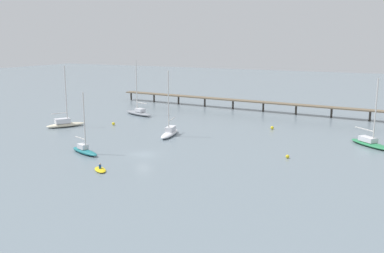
{
  "coord_description": "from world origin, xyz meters",
  "views": [
    {
      "loc": [
        37.84,
        -57.04,
        18.5
      ],
      "look_at": [
        0.0,
        17.59,
        1.5
      ],
      "focal_mm": 40.37,
      "sensor_mm": 36.0,
      "label": 1
    }
  ],
  "objects": [
    {
      "name": "sailboat_gray",
      "position": [
        -21.6,
        30.91,
        0.78
      ],
      "size": [
        9.73,
        5.41,
        13.51
      ],
      "color": "gray",
      "rests_on": "ground_plane"
    },
    {
      "name": "dinghy_yellow",
      "position": [
        -0.64,
        -10.21,
        0.2
      ],
      "size": [
        3.36,
        3.05,
        1.14
      ],
      "color": "yellow",
      "rests_on": "ground_plane"
    },
    {
      "name": "ground_plane",
      "position": [
        0.0,
        0.0,
        0.0
      ],
      "size": [
        400.0,
        400.0,
        0.0
      ],
      "primitive_type": "plane",
      "color": "slate"
    },
    {
      "name": "sailboat_green",
      "position": [
        32.49,
        22.87,
        0.71
      ],
      "size": [
        8.46,
        7.76,
        11.99
      ],
      "color": "#287F4C",
      "rests_on": "ground_plane"
    },
    {
      "name": "mooring_buoy_near",
      "position": [
        -19.36,
        17.73,
        0.33
      ],
      "size": [
        0.66,
        0.66,
        0.66
      ],
      "primitive_type": "sphere",
      "color": "yellow",
      "rests_on": "ground_plane"
    },
    {
      "name": "sailboat_teal",
      "position": [
        -9.02,
        -3.77,
        0.7
      ],
      "size": [
        7.21,
        3.85,
        10.16
      ],
      "color": "#1E727A",
      "rests_on": "ground_plane"
    },
    {
      "name": "mooring_buoy_outer",
      "position": [
        21.55,
        8.51,
        0.29
      ],
      "size": [
        0.58,
        0.58,
        0.58
      ],
      "primitive_type": "sphere",
      "color": "yellow",
      "rests_on": "ground_plane"
    },
    {
      "name": "mooring_buoy_mid",
      "position": [
        12.94,
        29.1,
        0.34
      ],
      "size": [
        0.68,
        0.68,
        0.68
      ],
      "primitive_type": "sphere",
      "color": "yellow",
      "rests_on": "ground_plane"
    },
    {
      "name": "sailboat_cream",
      "position": [
        -27.53,
        11.58,
        0.81
      ],
      "size": [
        6.36,
        8.28,
        13.07
      ],
      "color": "beige",
      "rests_on": "ground_plane"
    },
    {
      "name": "pier",
      "position": [
        11.86,
        49.54,
        2.91
      ],
      "size": [
        79.95,
        7.77,
        5.61
      ],
      "color": "brown",
      "rests_on": "ground_plane"
    },
    {
      "name": "sailboat_white",
      "position": [
        -3.16,
        14.21,
        0.8
      ],
      "size": [
        3.69,
        8.75,
        12.65
      ],
      "color": "white",
      "rests_on": "ground_plane"
    }
  ]
}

